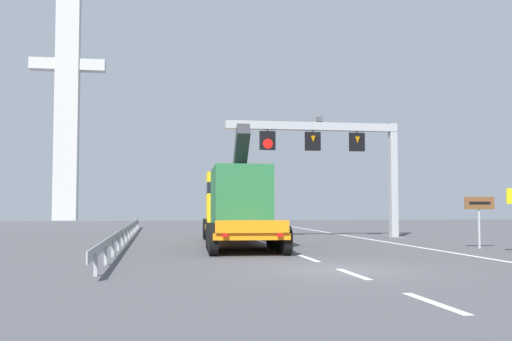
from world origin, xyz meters
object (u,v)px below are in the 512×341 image
bridge_pylon_distant (67,92)px  overhead_lane_gantry (337,146)px  heavy_haul_truck_orange (235,203)px  tourist_info_sign_brown (479,209)px

bridge_pylon_distant → overhead_lane_gantry: bearing=-64.2°
overhead_lane_gantry → heavy_haul_truck_orange: 7.62m
bridge_pylon_distant → tourist_info_sign_brown: bearing=-64.5°
overhead_lane_gantry → tourist_info_sign_brown: size_ratio=4.53×
overhead_lane_gantry → bridge_pylon_distant: size_ratio=0.33×
tourist_info_sign_brown → overhead_lane_gantry: bearing=113.9°
tourist_info_sign_brown → bridge_pylon_distant: size_ratio=0.07×
heavy_haul_truck_orange → bridge_pylon_distant: bridge_pylon_distant is taller
overhead_lane_gantry → heavy_haul_truck_orange: (-6.17, -3.14, -3.18)m
overhead_lane_gantry → heavy_haul_truck_orange: bearing=-153.1°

